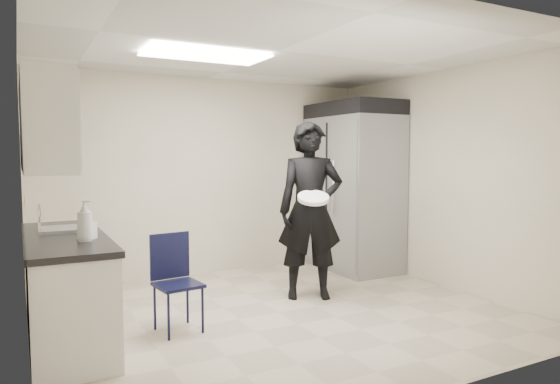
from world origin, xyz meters
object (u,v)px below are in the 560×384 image
man_tuxedo (310,211)px  lower_counter (66,290)px  commercial_fridge (353,193)px  folding_chair (178,285)px

man_tuxedo → lower_counter: bearing=-153.2°
lower_counter → man_tuxedo: bearing=2.6°
commercial_fridge → man_tuxedo: size_ratio=1.08×
folding_chair → man_tuxedo: size_ratio=0.44×
commercial_fridge → folding_chair: (-2.88, -1.33, -0.63)m
lower_counter → folding_chair: lower_counter is taller
folding_chair → man_tuxedo: (1.61, 0.37, 0.55)m
commercial_fridge → man_tuxedo: bearing=-142.9°
lower_counter → folding_chair: bearing=-15.7°
lower_counter → commercial_fridge: bearing=15.9°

